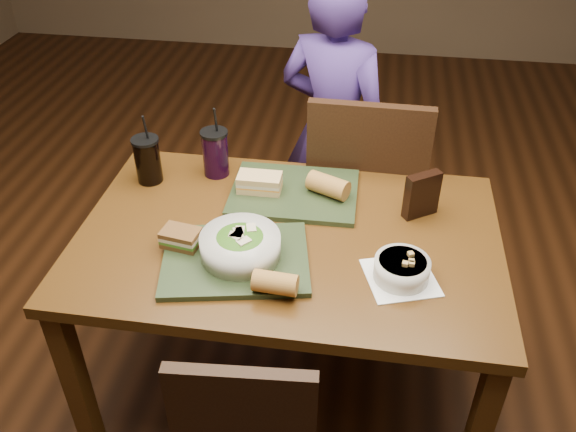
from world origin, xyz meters
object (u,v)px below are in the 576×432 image
at_px(chair_far, 364,197).
at_px(sandwich_far, 260,183).
at_px(dining_table, 288,257).
at_px(cup_cola, 148,160).
at_px(salad_bowl, 240,244).
at_px(tray_near, 236,260).
at_px(chip_bag, 422,195).
at_px(tray_far, 294,192).
at_px(cup_berry, 215,153).
at_px(diner, 334,132).
at_px(baguette_far, 328,186).
at_px(soup_bowl, 402,269).
at_px(sandwich_near, 181,238).
at_px(baguette_near, 275,283).

relative_size(chair_far, sandwich_far, 6.90).
height_order(dining_table, cup_cola, cup_cola).
bearing_deg(salad_bowl, chair_far, 63.17).
bearing_deg(tray_near, chip_bag, 31.14).
bearing_deg(tray_far, cup_berry, 162.45).
distance_m(tray_near, tray_far, 0.39).
relative_size(diner, baguette_far, 9.91).
height_order(chair_far, soup_bowl, chair_far).
xyz_separation_m(diner, sandwich_far, (-0.20, -0.61, 0.12)).
distance_m(dining_table, cup_berry, 0.47).
bearing_deg(sandwich_far, cup_cola, 175.99).
height_order(tray_near, cup_cola, cup_cola).
xyz_separation_m(soup_bowl, chip_bag, (0.06, 0.32, 0.04)).
distance_m(sandwich_near, sandwich_far, 0.37).
relative_size(dining_table, diner, 0.96).
bearing_deg(cup_cola, sandwich_near, -57.92).
height_order(sandwich_near, sandwich_far, sandwich_far).
distance_m(chair_far, tray_near, 0.79).
bearing_deg(tray_near, chair_far, 62.70).
distance_m(sandwich_near, baguette_near, 0.35).
bearing_deg(dining_table, cup_berry, 134.42).
xyz_separation_m(sandwich_near, cup_cola, (-0.22, 0.35, 0.04)).
xyz_separation_m(dining_table, sandwich_far, (-0.13, 0.20, 0.14)).
relative_size(dining_table, salad_bowl, 5.58).
xyz_separation_m(sandwich_near, cup_berry, (-0.00, 0.43, 0.04)).
bearing_deg(diner, tray_near, 99.23).
distance_m(diner, salad_bowl, 0.98).
bearing_deg(cup_cola, tray_near, -44.48).
relative_size(tray_far, soup_bowl, 1.75).
height_order(dining_table, soup_bowl, soup_bowl).
height_order(salad_bowl, baguette_near, salad_bowl).
xyz_separation_m(diner, tray_far, (-0.08, -0.60, 0.08)).
height_order(tray_near, sandwich_far, sandwich_far).
height_order(tray_near, baguette_near, baguette_near).
distance_m(tray_near, baguette_far, 0.43).
xyz_separation_m(soup_bowl, cup_cola, (-0.87, 0.38, 0.05)).
height_order(chair_far, sandwich_far, chair_far).
xyz_separation_m(dining_table, salad_bowl, (-0.12, -0.14, 0.15)).
distance_m(baguette_far, chip_bag, 0.30).
bearing_deg(baguette_far, tray_far, 177.09).
distance_m(tray_far, sandwich_far, 0.12).
relative_size(sandwich_near, baguette_far, 0.89).
xyz_separation_m(salad_bowl, cup_berry, (-0.19, 0.45, 0.03)).
bearing_deg(sandwich_far, tray_near, -90.51).
xyz_separation_m(dining_table, chair_far, (0.22, 0.53, -0.10)).
distance_m(sandwich_far, cup_cola, 0.40).
height_order(cup_berry, chip_bag, cup_berry).
xyz_separation_m(tray_far, baguette_near, (0.02, -0.49, 0.04)).
relative_size(chair_far, baguette_near, 8.29).
bearing_deg(sandwich_far, chip_bag, -3.74).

